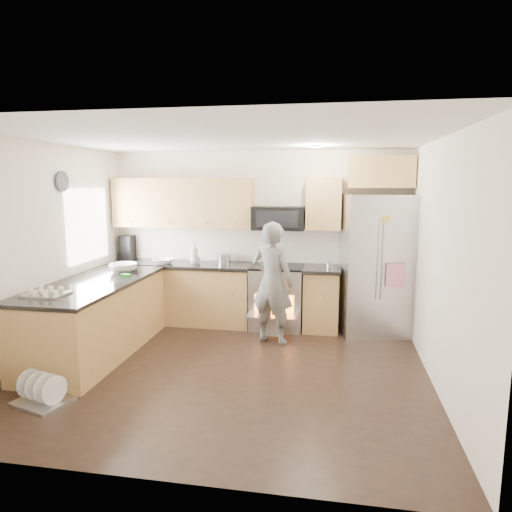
% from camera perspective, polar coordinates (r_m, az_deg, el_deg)
% --- Properties ---
extents(ground, '(4.50, 4.50, 0.00)m').
position_cam_1_polar(ground, '(5.41, -3.56, -14.08)').
color(ground, black).
rests_on(ground, ground).
extents(room_shell, '(4.54, 4.04, 2.62)m').
position_cam_1_polar(room_shell, '(5.02, -4.12, 3.89)').
color(room_shell, white).
rests_on(room_shell, ground).
extents(back_cabinet_run, '(4.45, 0.65, 2.50)m').
position_cam_1_polar(back_cabinet_run, '(6.91, -5.03, -0.60)').
color(back_cabinet_run, tan).
rests_on(back_cabinet_run, ground).
extents(peninsula, '(0.96, 2.36, 1.04)m').
position_cam_1_polar(peninsula, '(6.10, -19.37, -7.24)').
color(peninsula, tan).
rests_on(peninsula, ground).
extents(stove_range, '(0.76, 0.97, 1.79)m').
position_cam_1_polar(stove_range, '(6.74, 2.66, -3.34)').
color(stove_range, '#B7B7BC').
rests_on(stove_range, ground).
extents(refrigerator, '(1.08, 0.91, 1.97)m').
position_cam_1_polar(refrigerator, '(6.66, 14.90, -1.07)').
color(refrigerator, '#B7B7BC').
rests_on(refrigerator, ground).
extents(person, '(0.69, 0.56, 1.63)m').
position_cam_1_polar(person, '(6.07, 2.06, -3.36)').
color(person, gray).
rests_on(person, ground).
extents(dish_rack, '(0.60, 0.53, 0.31)m').
position_cam_1_polar(dish_rack, '(5.10, -25.13, -15.45)').
color(dish_rack, '#B7B7BC').
rests_on(dish_rack, ground).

